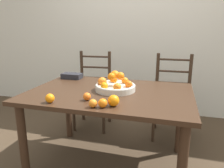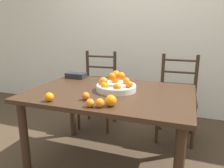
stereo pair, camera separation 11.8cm
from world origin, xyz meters
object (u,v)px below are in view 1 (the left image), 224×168
(fruit_bowl, at_px, (115,85))
(orange_loose_3, at_px, (92,103))
(orange_loose_0, at_px, (87,97))
(orange_loose_2, at_px, (114,101))
(orange_loose_4, at_px, (50,98))
(book_stack, at_px, (72,76))
(orange_loose_1, at_px, (103,103))
(chair_left, at_px, (93,91))
(chair_right, at_px, (172,98))

(fruit_bowl, relative_size, orange_loose_3, 5.91)
(orange_loose_0, xyz_separation_m, orange_loose_3, (0.09, -0.13, -0.00))
(fruit_bowl, height_order, orange_loose_2, fruit_bowl)
(orange_loose_4, distance_m, book_stack, 0.79)
(orange_loose_1, bearing_deg, chair_left, 114.15)
(fruit_bowl, height_order, chair_right, chair_right)
(orange_loose_3, height_order, orange_loose_4, orange_loose_4)
(orange_loose_4, relative_size, chair_right, 0.07)
(orange_loose_2, height_order, chair_left, chair_left)
(orange_loose_2, height_order, orange_loose_4, orange_loose_2)
(orange_loose_4, bearing_deg, fruit_bowl, 49.33)
(orange_loose_2, xyz_separation_m, book_stack, (-0.67, 0.71, -0.01))
(fruit_bowl, xyz_separation_m, orange_loose_4, (-0.38, -0.44, -0.01))
(orange_loose_1, relative_size, book_stack, 0.30)
(fruit_bowl, height_order, chair_left, chair_left)
(orange_loose_1, relative_size, orange_loose_3, 1.08)
(book_stack, bearing_deg, chair_left, 78.74)
(fruit_bowl, distance_m, orange_loose_0, 0.35)
(chair_right, distance_m, book_stack, 1.19)
(chair_right, relative_size, book_stack, 4.56)
(orange_loose_1, relative_size, chair_right, 0.07)
(orange_loose_0, bearing_deg, orange_loose_2, -15.75)
(fruit_bowl, relative_size, orange_loose_2, 4.32)
(fruit_bowl, xyz_separation_m, book_stack, (-0.58, 0.32, -0.02))
(orange_loose_1, height_order, orange_loose_2, orange_loose_2)
(orange_loose_3, distance_m, chair_right, 1.34)
(chair_left, bearing_deg, orange_loose_3, -74.12)
(orange_loose_3, xyz_separation_m, book_stack, (-0.54, 0.77, -0.00))
(orange_loose_3, bearing_deg, orange_loose_1, 14.00)
(orange_loose_1, bearing_deg, book_stack, 128.77)
(orange_loose_1, distance_m, orange_loose_4, 0.41)
(orange_loose_0, xyz_separation_m, book_stack, (-0.44, 0.64, -0.00))
(fruit_bowl, distance_m, orange_loose_3, 0.45)
(orange_loose_0, relative_size, orange_loose_3, 1.01)
(fruit_bowl, distance_m, orange_loose_1, 0.43)
(orange_loose_2, height_order, chair_right, chair_right)
(orange_loose_3, relative_size, chair_right, 0.06)
(book_stack, bearing_deg, orange_loose_3, -55.28)
(book_stack, bearing_deg, orange_loose_1, -51.23)
(chair_left, height_order, book_stack, chair_left)
(fruit_bowl, xyz_separation_m, chair_left, (-0.50, 0.74, -0.30))
(chair_right, bearing_deg, fruit_bowl, -125.72)
(fruit_bowl, distance_m, chair_right, 0.94)
(chair_left, bearing_deg, orange_loose_4, -89.50)
(orange_loose_2, xyz_separation_m, chair_left, (-0.59, 1.12, -0.30))
(orange_loose_0, distance_m, book_stack, 0.78)
(fruit_bowl, distance_m, orange_loose_2, 0.40)
(orange_loose_2, relative_size, orange_loose_4, 1.19)
(orange_loose_1, bearing_deg, fruit_bowl, 93.85)
(fruit_bowl, bearing_deg, orange_loose_3, -95.33)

